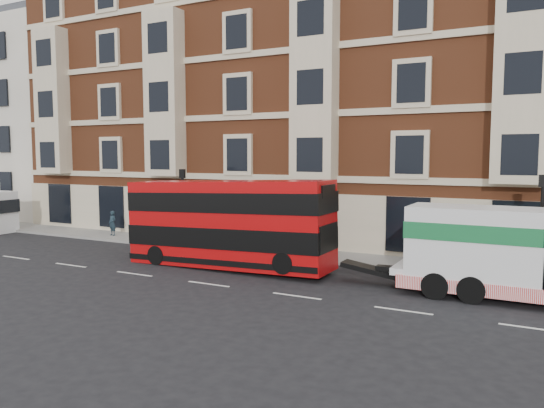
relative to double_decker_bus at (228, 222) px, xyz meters
The scene contains 9 objects.
ground 3.87m from the double_decker_bus, 71.79° to the right, with size 120.00×120.00×0.00m, color black.
sidewalk 5.02m from the double_decker_bus, 77.31° to the left, with size 90.00×3.00×0.15m, color slate.
victorian_terrace 14.41m from the double_decker_bus, 82.83° to the left, with size 45.00×12.00×20.40m.
cream_block 31.61m from the double_decker_bus, 159.31° to the left, with size 16.00×10.00×16.80m.
lamp_post_west 5.93m from the double_decker_bus, 147.75° to the left, with size 0.35×0.15×4.35m.
lamp_post_east 13.39m from the double_decker_bus, 13.63° to the left, with size 0.35×0.15×4.35m.
double_decker_bus is the anchor object (origin of this frame).
tow_truck 12.06m from the double_decker_bus, ahead, with size 8.09×2.39×3.37m.
pedestrian 12.25m from the double_decker_bus, 159.69° to the left, with size 0.58×0.38×1.59m, color #182831.
Camera 1 is at (12.26, -17.68, 5.28)m, focal length 35.00 mm.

